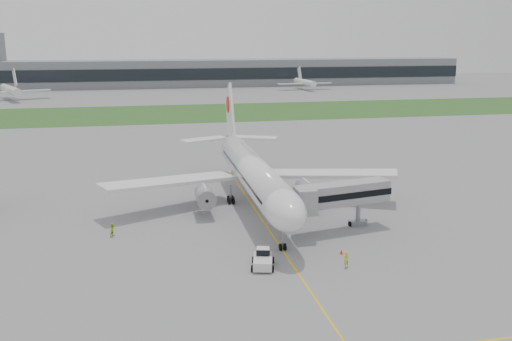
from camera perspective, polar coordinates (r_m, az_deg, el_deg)
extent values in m
plane|color=slate|center=(86.95, 0.28, -4.45)|extent=(600.00, 600.00, 0.00)
cube|color=#2C5B22|center=(203.52, -6.59, 5.75)|extent=(600.00, 50.00, 0.02)
cube|color=gray|center=(312.15, -8.40, 9.60)|extent=(320.00, 22.00, 14.00)
cube|color=black|center=(301.19, -8.28, 9.47)|extent=(320.00, 0.60, 6.00)
cylinder|color=white|center=(89.21, -0.23, -0.26)|extent=(5.00, 38.00, 5.00)
ellipsoid|color=white|center=(70.86, 2.82, -3.89)|extent=(5.00, 11.00, 5.00)
cube|color=black|center=(69.67, 3.03, -3.42)|extent=(3.20, 1.54, 1.14)
cone|color=white|center=(110.24, -2.45, 2.78)|extent=(5.00, 10.53, 6.16)
cube|color=white|center=(89.94, -8.64, -1.09)|extent=(22.13, 13.52, 1.70)
cube|color=white|center=(94.66, 7.27, -0.32)|extent=(22.13, 13.52, 1.70)
cylinder|color=gray|center=(86.32, -5.13, -2.56)|extent=(2.70, 5.20, 2.70)
cylinder|color=gray|center=(89.37, 5.12, -2.01)|extent=(2.70, 5.20, 2.70)
cube|color=white|center=(110.90, -2.60, 5.51)|extent=(0.45, 10.90, 12.76)
cylinder|color=red|center=(111.62, -2.69, 6.60)|extent=(0.60, 3.20, 3.20)
cube|color=white|center=(111.97, -5.18, 3.11)|extent=(9.54, 6.34, 0.35)
cube|color=white|center=(113.46, -0.15, 3.30)|extent=(9.54, 6.34, 0.35)
cylinder|color=gray|center=(72.62, 2.69, -6.83)|extent=(0.24, 0.24, 3.10)
cylinder|color=black|center=(92.84, -2.53, -2.95)|extent=(1.40, 1.10, 1.10)
cylinder|color=black|center=(93.99, 1.33, -2.74)|extent=(1.40, 1.10, 1.10)
cube|color=silver|center=(67.77, 0.69, -9.10)|extent=(3.04, 4.32, 1.04)
cube|color=silver|center=(68.41, 0.72, -8.10)|extent=(1.85, 1.72, 0.87)
cube|color=black|center=(68.40, 0.72, -8.06)|extent=(1.90, 1.77, 0.74)
cylinder|color=black|center=(69.13, -0.27, -8.91)|extent=(0.48, 0.83, 0.78)
cylinder|color=black|center=(69.08, 1.71, -8.93)|extent=(0.48, 0.83, 0.78)
cylinder|color=black|center=(66.72, -0.36, -9.76)|extent=(0.48, 0.83, 0.78)
cylinder|color=black|center=(66.67, 1.68, -9.78)|extent=(0.48, 0.83, 0.78)
cube|color=#A3A3A5|center=(80.23, 8.68, -2.29)|extent=(14.20, 5.71, 2.98)
cube|color=black|center=(80.23, 8.68, -2.29)|extent=(14.42, 5.85, 0.89)
cube|color=#A3A3A5|center=(76.30, 4.94, -3.01)|extent=(2.58, 3.37, 3.37)
cylinder|color=gray|center=(83.10, 10.18, -4.16)|extent=(0.69, 0.69, 3.77)
cube|color=gray|center=(83.57, 10.14, -5.16)|extent=(2.61, 1.84, 0.69)
cylinder|color=black|center=(82.90, 9.39, -5.29)|extent=(0.43, 0.74, 0.69)
cylinder|color=black|center=(84.26, 10.88, -5.04)|extent=(0.43, 0.74, 0.69)
cone|color=red|center=(68.08, 1.41, -9.37)|extent=(0.42, 0.42, 0.58)
cone|color=red|center=(72.55, 8.54, -8.04)|extent=(0.45, 0.45, 0.61)
imported|color=yellow|center=(68.52, 9.00, -8.77)|extent=(0.84, 0.73, 1.95)
imported|color=#ABCE22|center=(79.97, -14.11, -5.77)|extent=(1.12, 1.15, 1.87)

